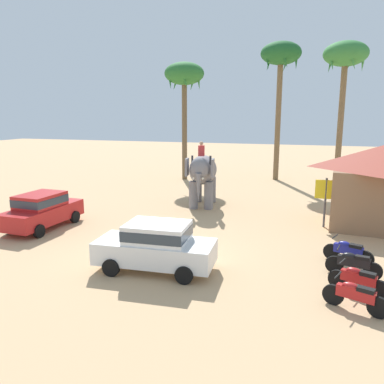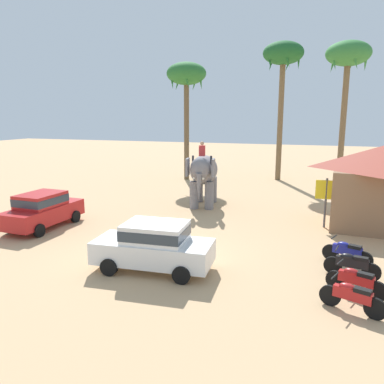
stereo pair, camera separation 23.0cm
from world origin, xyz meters
TOP-DOWN VIEW (x-y plane):
  - ground_plane at (0.00, 0.00)m, footprint 120.00×120.00m
  - car_sedan_foreground at (0.37, -0.95)m, footprint 4.21×2.10m
  - car_parked_far_side at (-6.80, 1.98)m, footprint 1.97×4.15m
  - elephant_with_mahout at (-0.86, 8.72)m, footprint 2.16×3.99m
  - motorcycle_nearest_camera at (6.70, -1.85)m, footprint 1.72×0.80m
  - motorcycle_second_in_row at (6.88, -0.71)m, footprint 1.72×0.81m
  - motorcycle_mid_row at (6.85, 0.62)m, footprint 1.79×0.59m
  - motorcycle_fourth_in_row at (6.76, 1.82)m, footprint 1.72×0.80m
  - palm_tree_behind_elephant at (7.00, 18.66)m, footprint 3.20×3.20m
  - palm_tree_near_hut at (2.26, 19.78)m, footprint 3.20×3.20m
  - palm_tree_left_of_road at (-5.08, 17.57)m, footprint 3.20×3.20m
  - roadside_hut at (8.51, 7.12)m, footprint 5.27×4.53m
  - signboard_yellow at (5.98, 6.41)m, footprint 1.00×0.10m

SIDE VIEW (x-z plane):
  - ground_plane at x=0.00m, z-range 0.00..0.00m
  - motorcycle_nearest_camera at x=6.70m, z-range -0.01..0.93m
  - motorcycle_second_in_row at x=6.88m, z-range -0.01..0.93m
  - motorcycle_mid_row at x=6.85m, z-range -0.01..0.93m
  - motorcycle_fourth_in_row at x=6.76m, z-range -0.01..0.93m
  - car_sedan_foreground at x=0.37m, z-range 0.08..1.78m
  - car_parked_far_side at x=-6.80m, z-range 0.08..1.78m
  - signboard_yellow at x=5.98m, z-range 0.49..2.89m
  - elephant_with_mahout at x=-0.86m, z-range 0.05..3.93m
  - roadside_hut at x=8.51m, z-range 0.12..4.12m
  - palm_tree_left_of_road at x=-5.08m, z-range 3.52..13.03m
  - palm_tree_behind_elephant at x=7.00m, z-range 3.96..14.58m
  - palm_tree_near_hut at x=2.26m, z-range 4.13..15.18m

